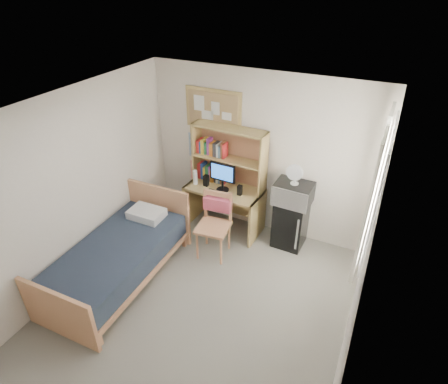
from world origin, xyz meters
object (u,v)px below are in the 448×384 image
at_px(bed, 118,262).
at_px(speaker_left, 206,181).
at_px(microwave, 293,193).
at_px(desk, 224,208).
at_px(desk_fan, 295,175).
at_px(mini_fridge, 290,223).
at_px(bulletin_board, 213,110).
at_px(speaker_right, 240,190).
at_px(monitor, 223,178).
at_px(desk_chair, 213,227).

xyz_separation_m(bed, speaker_left, (0.51, 1.68, 0.57)).
bearing_deg(speaker_left, microwave, 6.36).
distance_m(desk, desk_fan, 1.40).
xyz_separation_m(mini_fridge, bed, (-1.92, -1.79, -0.10)).
relative_size(microwave, desk_fan, 1.84).
height_order(bulletin_board, bed, bulletin_board).
height_order(speaker_left, microwave, microwave).
height_order(bed, speaker_left, speaker_left).
bearing_deg(mini_fridge, desk, -174.73).
height_order(bulletin_board, desk_fan, bulletin_board).
xyz_separation_m(speaker_right, microwave, (0.81, 0.12, 0.10)).
height_order(mini_fridge, speaker_right, speaker_right).
bearing_deg(bed, desk, 63.81).
distance_m(desk, bed, 1.91).
xyz_separation_m(bulletin_board, speaker_right, (0.63, -0.38, -1.07)).
bearing_deg(speaker_left, mini_fridge, 7.17).
relative_size(monitor, desk_fan, 1.53).
xyz_separation_m(bed, desk_fan, (1.92, 1.77, 0.96)).
xyz_separation_m(bulletin_board, desk_fan, (1.44, -0.26, -0.67)).
xyz_separation_m(monitor, desk_fan, (1.11, 0.11, 0.26)).
bearing_deg(desk_fan, monitor, -172.68).
xyz_separation_m(desk, mini_fridge, (1.10, 0.07, 0.01)).
xyz_separation_m(desk_chair, speaker_right, (0.15, 0.61, 0.34)).
bearing_deg(bulletin_board, mini_fridge, -9.61).
distance_m(speaker_left, desk_fan, 1.46).
relative_size(desk_chair, microwave, 1.87).
distance_m(desk_chair, monitor, 0.80).
height_order(mini_fridge, speaker_left, speaker_left).
bearing_deg(bulletin_board, monitor, -47.98).
bearing_deg(mini_fridge, bulletin_board, 172.24).
xyz_separation_m(desk, microwave, (1.10, 0.05, 0.56)).
distance_m(microwave, desk_fan, 0.31).
bearing_deg(desk_chair, desk_fan, 30.70).
bearing_deg(bulletin_board, speaker_right, -31.22).
distance_m(monitor, microwave, 1.11).
distance_m(desk, desk_chair, 0.71).
bearing_deg(monitor, desk_fan, 8.08).
relative_size(mini_fridge, microwave, 1.44).
relative_size(desk_chair, bed, 0.49).
distance_m(desk_chair, speaker_left, 0.85).
xyz_separation_m(desk, speaker_left, (-0.30, -0.05, 0.48)).
distance_m(mini_fridge, monitor, 1.27).
bearing_deg(speaker_left, bed, -104.33).
bearing_deg(desk_fan, desk_chair, -140.96).
bearing_deg(desk_chair, mini_fridge, 31.43).
relative_size(bed, speaker_right, 12.84).
height_order(speaker_left, speaker_right, speaker_left).
height_order(mini_fridge, microwave, microwave).
distance_m(desk_chair, speaker_right, 0.71).
distance_m(desk, speaker_right, 0.56).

